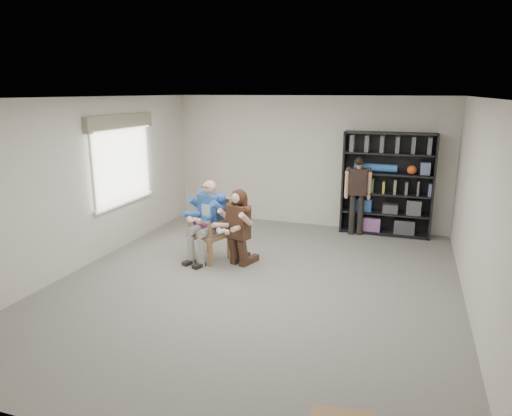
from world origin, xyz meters
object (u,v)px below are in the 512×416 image
(armchair, at_px, (209,230))
(bookshelf, at_px, (387,184))
(seated_man, at_px, (209,220))
(kneeling_woman, at_px, (237,229))
(standing_man, at_px, (357,196))

(armchair, xyz_separation_m, bookshelf, (2.82, 2.53, 0.50))
(seated_man, xyz_separation_m, kneeling_woman, (0.58, -0.12, -0.06))
(armchair, xyz_separation_m, seated_man, (0.00, 0.00, 0.16))
(kneeling_woman, bearing_deg, seated_man, -173.62)
(armchair, xyz_separation_m, kneeling_woman, (0.58, -0.12, 0.10))
(bookshelf, xyz_separation_m, standing_man, (-0.56, -0.22, -0.24))
(seated_man, xyz_separation_m, bookshelf, (2.82, 2.53, 0.34))
(kneeling_woman, height_order, bookshelf, bookshelf)
(kneeling_woman, bearing_deg, bookshelf, 67.80)
(seated_man, bearing_deg, standing_man, 63.55)
(armchair, bearing_deg, seated_man, 0.00)
(armchair, distance_m, kneeling_woman, 0.60)
(seated_man, height_order, kneeling_woman, seated_man)
(seated_man, relative_size, standing_man, 0.88)
(seated_man, bearing_deg, kneeling_woman, 6.38)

